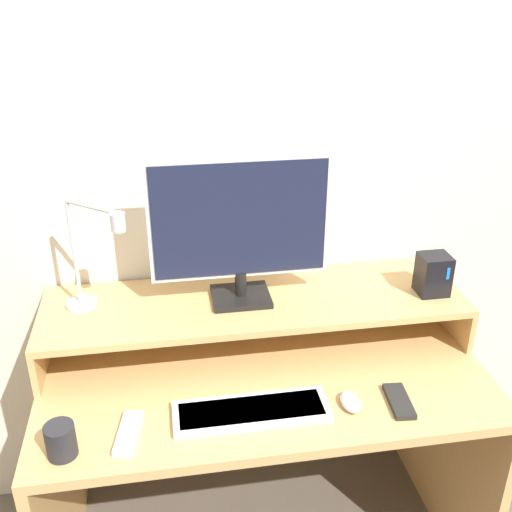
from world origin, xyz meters
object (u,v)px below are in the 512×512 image
router_dock (433,274)px  mug (61,441)px  remote_control (129,433)px  monitor (240,226)px  remote_secondary (399,401)px  desk_lamp (92,261)px  mouse (351,402)px  keyboard (251,411)px

router_dock → mug: 1.17m
remote_control → monitor: bearing=47.9°
remote_secondary → router_dock: bearing=56.0°
monitor → desk_lamp: 0.43m
desk_lamp → mouse: size_ratio=3.77×
monitor → remote_control: bearing=-132.1°
mouse → remote_control: bearing=-178.4°
mouse → remote_secondary: size_ratio=0.63×
router_dock → monitor: bearing=174.3°
monitor → keyboard: monitor is taller
mouse → remote_secondary: 0.13m
monitor → desk_lamp: (-0.43, -0.01, -0.08)m
monitor → keyboard: size_ratio=1.28×
remote_secondary → desk_lamp: bearing=155.3°
keyboard → remote_secondary: bearing=-3.4°
remote_secondary → mug: 0.88m
mouse → mug: mug is taller
desk_lamp → mouse: bearing=-28.0°
remote_control → mug: 0.17m
desk_lamp → mouse: (0.68, -0.36, -0.31)m
mouse → keyboard: bearing=177.6°
keyboard → remote_control: size_ratio=2.60×
remote_secondary → mouse: bearing=174.7°
mug → monitor: bearing=40.1°
remote_secondary → mug: bearing=-177.1°
monitor → mug: bearing=-139.9°
monitor → remote_secondary: (0.38, -0.38, -0.39)m
mouse → mug: (-0.75, -0.06, 0.03)m
keyboard → mug: size_ratio=4.72×
keyboard → mouse: bearing=-2.4°
keyboard → router_dock: bearing=25.4°
router_dock → mouse: router_dock is taller
remote_control → mug: size_ratio=1.82×
desk_lamp → keyboard: desk_lamp is taller
remote_secondary → mug: size_ratio=1.63×
remote_control → mug: mug is taller
monitor → mouse: monitor is taller
desk_lamp → remote_secondary: desk_lamp is taller
keyboard → remote_control: 0.32m
keyboard → desk_lamp: bearing=139.3°
remote_secondary → mug: mug is taller
router_dock → keyboard: size_ratio=0.31×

